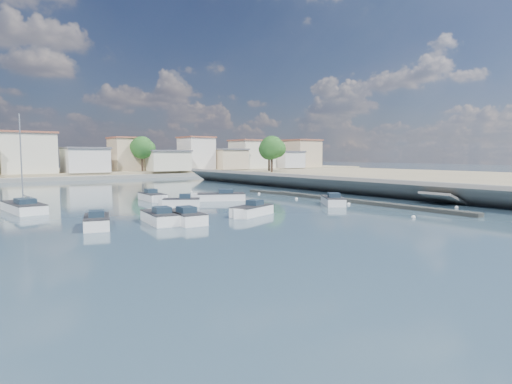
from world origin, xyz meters
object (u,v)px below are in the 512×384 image
motorboat_b (159,218)px  motorboat_g (153,197)px  motorboat_e (97,222)px  motorboat_f (179,203)px  motorboat_a (183,217)px  sailboat (22,207)px  motorboat_d (251,211)px  motorboat_h (333,201)px  motorboat_c (218,197)px

motorboat_b → motorboat_g: (5.71, 14.94, 0.00)m
motorboat_e → motorboat_f: same height
motorboat_a → sailboat: bearing=122.5°
motorboat_d → motorboat_g: 16.15m
motorboat_d → motorboat_a: bearing=178.3°
motorboat_b → motorboat_a: bearing=-30.5°
motorboat_h → motorboat_b: bearing=-178.7°
motorboat_b → sailboat: bearing=119.4°
motorboat_f → motorboat_d: bearing=-77.0°
motorboat_e → motorboat_g: 17.52m
motorboat_c → motorboat_d: (-3.97, -11.87, -0.00)m
motorboat_c → motorboat_f: same height
motorboat_b → motorboat_f: (5.64, 8.14, 0.00)m
motorboat_a → sailboat: (-9.03, 14.19, 0.03)m
motorboat_g → motorboat_f: bearing=-90.6°
motorboat_h → motorboat_a: bearing=-175.7°
motorboat_h → sailboat: 29.69m
motorboat_b → motorboat_c: size_ratio=0.91×
motorboat_b → motorboat_e: same height
motorboat_b → motorboat_d: (7.77, -1.09, -0.00)m
motorboat_f → motorboat_g: 6.80m
motorboat_a → motorboat_h: 17.79m
sailboat → motorboat_a: bearing=-57.5°
motorboat_b → motorboat_g: size_ratio=0.98×
motorboat_a → motorboat_e: 6.17m
motorboat_f → motorboat_g: (0.07, 6.80, 0.00)m
motorboat_b → motorboat_f: 9.90m
motorboat_h → sailboat: sailboat is taller
motorboat_b → motorboat_d: same height
motorboat_f → sailboat: size_ratio=0.43×
motorboat_d → motorboat_b: bearing=172.0°
motorboat_c → motorboat_g: same height
sailboat → motorboat_h: bearing=-25.7°
motorboat_f → motorboat_c: bearing=23.4°
motorboat_g → motorboat_b: bearing=-110.9°
motorboat_b → motorboat_e: 4.50m
motorboat_h → motorboat_d: bearing=-172.5°
motorboat_b → motorboat_h: (19.26, 0.43, 0.00)m
motorboat_a → motorboat_g: size_ratio=0.98×
motorboat_a → motorboat_f: same height
motorboat_c → motorboat_d: bearing=-108.5°
motorboat_d → motorboat_e: same height
motorboat_h → motorboat_c: bearing=126.0°
motorboat_a → motorboat_e: (-5.97, 1.56, -0.00)m
motorboat_c → motorboat_d: size_ratio=1.19×
motorboat_h → sailboat: (-26.76, 12.86, 0.03)m
motorboat_e → sailboat: bearing=103.6°
motorboat_a → motorboat_e: same height
motorboat_g → motorboat_d: bearing=-82.7°
motorboat_d → motorboat_f: size_ratio=1.25×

